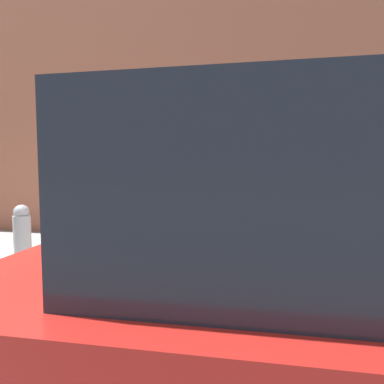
% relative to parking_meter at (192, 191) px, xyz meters
% --- Properties ---
extents(ground_plane, '(60.00, 60.00, 0.00)m').
position_rel_parking_meter_xyz_m(ground_plane, '(-0.32, -0.98, -1.23)').
color(ground_plane, slate).
extents(sidewalk, '(24.00, 2.80, 0.13)m').
position_rel_parking_meter_xyz_m(sidewalk, '(-0.32, 1.22, -1.17)').
color(sidewalk, '#ADAAA3').
rests_on(sidewalk, ground_plane).
extents(building_facade, '(24.00, 0.30, 5.44)m').
position_rel_parking_meter_xyz_m(building_facade, '(-0.32, 3.54, 1.49)').
color(building_facade, '#935642').
rests_on(building_facade, ground_plane).
extents(parking_meter, '(0.19, 0.13, 1.52)m').
position_rel_parking_meter_xyz_m(parking_meter, '(0.00, 0.00, 0.00)').
color(parking_meter, gray).
rests_on(parking_meter, sidewalk).
extents(fire_hydrant, '(0.21, 0.21, 0.87)m').
position_rel_parking_meter_xyz_m(fire_hydrant, '(-2.31, 0.48, -0.67)').
color(fire_hydrant, '#999EA3').
rests_on(fire_hydrant, sidewalk).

